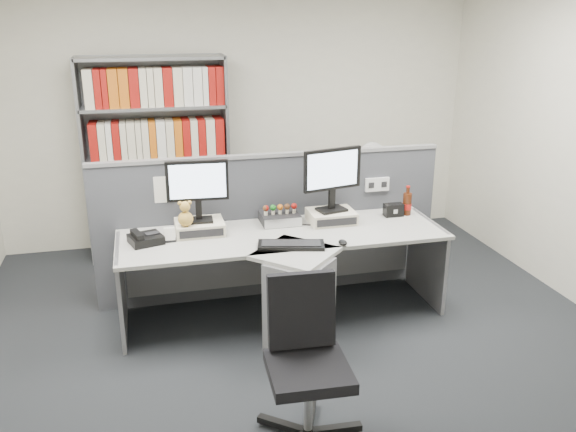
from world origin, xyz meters
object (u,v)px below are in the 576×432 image
object	(u,v)px
desk	(290,275)
speaker	(393,210)
monitor_right	(332,174)
desk_calendar	(170,236)
desktop_pc	(280,218)
keyboard	(291,245)
monitor_left	(198,186)
office_chair	(306,357)
shelving_unit	(158,161)
mouse	(343,243)
filing_cabinet	(369,218)
desk_fan	(371,159)
cola_bottle	(407,204)
desk_phone	(145,239)

from	to	relation	value
desk	speaker	xyz separation A→B (m)	(1.03, 0.41, 0.32)
monitor_right	desk_calendar	size ratio (longest dim) A/B	4.77
desktop_pc	keyboard	size ratio (longest dim) A/B	0.59
monitor_left	office_chair	bearing A→B (deg)	-75.32
desktop_pc	shelving_unit	world-z (taller)	shelving_unit
keyboard	mouse	bearing A→B (deg)	-7.99
filing_cabinet	speaker	bearing A→B (deg)	-100.01
desk_calendar	monitor_right	bearing A→B (deg)	5.50
desk	keyboard	xyz separation A→B (m)	(-0.01, -0.08, 0.28)
monitor_left	shelving_unit	world-z (taller)	shelving_unit
speaker	desk_fan	xyz separation A→B (m)	(0.17, 0.99, 0.21)
desktop_pc	cola_bottle	distance (m)	1.12
keyboard	cola_bottle	size ratio (longest dim) A/B	2.04
cola_bottle	desk	bearing A→B (deg)	-160.15
shelving_unit	filing_cabinet	xyz separation A→B (m)	(2.10, -0.45, -0.63)
mouse	office_chair	size ratio (longest dim) A/B	0.10
desktop_pc	desk_calendar	bearing A→B (deg)	-166.74
monitor_right	shelving_unit	world-z (taller)	shelving_unit
monitor_right	desktop_pc	size ratio (longest dim) A/B	1.69
monitor_right	office_chair	distance (m)	1.87
desk_calendar	desk_fan	bearing A→B (deg)	28.74
filing_cabinet	cola_bottle	bearing A→B (deg)	-92.77
desktop_pc	office_chair	bearing A→B (deg)	-98.18
desk	monitor_left	distance (m)	1.00
keyboard	desk_phone	bearing A→B (deg)	162.32
keyboard	office_chair	size ratio (longest dim) A/B	0.55
desk	monitor_left	world-z (taller)	monitor_left
keyboard	shelving_unit	world-z (taller)	shelving_unit
monitor_left	mouse	world-z (taller)	monitor_left
monitor_left	mouse	size ratio (longest dim) A/B	4.89
monitor_left	desktop_pc	bearing A→B (deg)	7.36
desktop_pc	desk_fan	bearing A→B (deg)	38.45
keyboard	filing_cabinet	xyz separation A→B (m)	(1.21, 1.48, -0.39)
desk_phone	desk_calendar	size ratio (longest dim) A/B	2.59
monitor_right	desktop_pc	xyz separation A→B (m)	(-0.42, 0.09, -0.37)
shelving_unit	filing_cabinet	size ratio (longest dim) A/B	2.86
desktop_pc	filing_cabinet	bearing A→B (deg)	38.47
desktop_pc	shelving_unit	size ratio (longest dim) A/B	0.16
monitor_left	monitor_right	bearing A→B (deg)	0.01
keyboard	desk_phone	world-z (taller)	desk_phone
desktop_pc	desk_phone	distance (m)	1.12
speaker	office_chair	size ratio (longest dim) A/B	0.17
desk_calendar	cola_bottle	world-z (taller)	cola_bottle
desk	filing_cabinet	bearing A→B (deg)	49.39
desk_fan	speaker	bearing A→B (deg)	-100.01
desk_calendar	shelving_unit	size ratio (longest dim) A/B	0.06
desktop_pc	desk_calendar	xyz separation A→B (m)	(-0.92, -0.22, 0.01)
desk_calendar	office_chair	world-z (taller)	office_chair
speaker	cola_bottle	world-z (taller)	cola_bottle
desk_calendar	speaker	distance (m)	1.92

